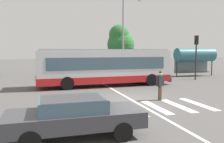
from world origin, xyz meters
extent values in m
plane|color=#514F4C|center=(0.00, 0.00, 0.00)|extent=(160.00, 160.00, 0.00)
cylinder|color=black|center=(3.20, 7.01, 0.50)|extent=(1.01, 0.34, 1.00)
cylinder|color=black|center=(3.30, 4.67, 0.50)|extent=(1.01, 0.34, 1.00)
cylinder|color=black|center=(-3.76, 6.72, 0.50)|extent=(1.01, 0.34, 1.00)
cylinder|color=black|center=(-3.66, 4.38, 0.50)|extent=(1.01, 0.34, 1.00)
cube|color=silver|center=(-0.45, 5.68, 1.62)|extent=(10.99, 3.01, 2.55)
cube|color=red|center=(-0.45, 5.68, 0.62)|extent=(11.10, 3.04, 0.55)
cube|color=#3D5666|center=(-0.45, 5.68, 1.93)|extent=(9.69, 3.00, 0.96)
cube|color=#3D5666|center=(5.00, 5.91, 1.83)|extent=(0.13, 2.24, 1.63)
cube|color=black|center=(5.00, 5.91, 2.72)|extent=(0.14, 1.94, 0.28)
cube|color=#99999E|center=(-0.45, 5.68, 2.98)|extent=(10.55, 2.78, 0.16)
cube|color=#28282B|center=(5.10, 5.92, 0.43)|extent=(0.23, 2.55, 0.36)
cylinder|color=brown|center=(1.26, -0.78, 0.42)|extent=(0.16, 0.16, 0.85)
cylinder|color=brown|center=(1.30, -0.90, 0.42)|extent=(0.16, 0.16, 0.85)
cube|color=#232328|center=(1.28, -0.84, 1.15)|extent=(0.45, 0.36, 0.60)
cylinder|color=#232328|center=(1.05, -0.90, 1.12)|extent=(0.10, 0.10, 0.55)
cylinder|color=#232328|center=(1.51, -0.77, 1.12)|extent=(0.10, 0.10, 0.55)
sphere|color=tan|center=(1.28, -0.84, 1.56)|extent=(0.22, 0.22, 0.22)
sphere|color=black|center=(1.28, -0.84, 1.63)|extent=(0.19, 0.19, 0.19)
cylinder|color=black|center=(-2.90, -4.65, 0.32)|extent=(0.64, 0.21, 0.64)
cylinder|color=black|center=(-2.87, -6.32, 0.32)|extent=(0.64, 0.21, 0.64)
cylinder|color=black|center=(-5.69, -4.69, 0.32)|extent=(0.64, 0.21, 0.64)
cylinder|color=black|center=(-5.66, -6.37, 0.32)|extent=(0.64, 0.21, 0.64)
cube|color=#38383D|center=(-4.28, -5.51, 0.64)|extent=(4.53, 1.89, 0.52)
cube|color=#3D5666|center=(-4.37, -5.51, 1.12)|extent=(2.18, 1.63, 0.44)
cube|color=#38383D|center=(-4.37, -5.51, 1.30)|extent=(2.00, 1.56, 0.09)
cylinder|color=black|center=(-4.92, 17.02, 0.32)|extent=(0.25, 0.65, 0.64)
cylinder|color=black|center=(-3.25, 17.15, 0.32)|extent=(0.25, 0.65, 0.64)
cylinder|color=black|center=(-4.71, 14.24, 0.32)|extent=(0.25, 0.65, 0.64)
cylinder|color=black|center=(-3.04, 14.36, 0.32)|extent=(0.25, 0.65, 0.64)
cube|color=#AD1E1E|center=(-3.98, 15.69, 0.64)|extent=(2.16, 4.63, 0.52)
cube|color=#3D5666|center=(-3.97, 15.60, 1.12)|extent=(1.76, 2.28, 0.44)
cube|color=#AD1E1E|center=(-3.97, 15.60, 1.30)|extent=(1.68, 2.09, 0.09)
cylinder|color=black|center=(-2.33, 16.93, 0.32)|extent=(0.25, 0.65, 0.64)
cylinder|color=black|center=(-0.66, 17.05, 0.32)|extent=(0.25, 0.65, 0.64)
cylinder|color=black|center=(-2.12, 14.14, 0.32)|extent=(0.25, 0.65, 0.64)
cylinder|color=black|center=(-0.45, 14.27, 0.32)|extent=(0.25, 0.65, 0.64)
cube|color=#B7BABF|center=(-1.39, 15.60, 0.64)|extent=(2.15, 4.62, 0.52)
cube|color=#3D5666|center=(-1.38, 15.51, 1.12)|extent=(1.76, 2.27, 0.44)
cube|color=#B7BABF|center=(-1.38, 15.51, 1.30)|extent=(1.67, 2.09, 0.09)
cylinder|color=black|center=(0.47, 17.03, 0.32)|extent=(0.22, 0.65, 0.64)
cylinder|color=black|center=(2.14, 17.09, 0.32)|extent=(0.22, 0.65, 0.64)
cylinder|color=black|center=(0.57, 14.24, 0.32)|extent=(0.22, 0.65, 0.64)
cylinder|color=black|center=(2.24, 14.31, 0.32)|extent=(0.22, 0.65, 0.64)
cube|color=#234293|center=(1.35, 15.67, 0.64)|extent=(1.99, 4.56, 0.52)
cube|color=#3D5666|center=(1.36, 15.58, 1.12)|extent=(1.68, 2.22, 0.44)
cube|color=#234293|center=(1.36, 15.58, 1.30)|extent=(1.60, 2.04, 0.09)
cylinder|color=black|center=(3.35, 17.44, 0.32)|extent=(0.23, 0.65, 0.64)
cylinder|color=black|center=(5.03, 17.52, 0.32)|extent=(0.23, 0.65, 0.64)
cylinder|color=black|center=(3.48, 14.66, 0.32)|extent=(0.23, 0.65, 0.64)
cylinder|color=black|center=(5.15, 14.73, 0.32)|extent=(0.23, 0.65, 0.64)
cube|color=black|center=(4.25, 16.09, 0.64)|extent=(2.02, 4.58, 0.52)
cube|color=#3D5666|center=(4.26, 16.00, 1.12)|extent=(1.70, 2.23, 0.44)
cube|color=black|center=(4.26, 16.00, 1.30)|extent=(1.62, 2.05, 0.09)
cylinder|color=#28282B|center=(9.44, 7.27, 1.78)|extent=(0.14, 0.14, 3.55)
cube|color=black|center=(9.44, 7.27, 4.00)|extent=(0.28, 0.32, 0.90)
cylinder|color=red|center=(9.27, 7.27, 4.27)|extent=(0.04, 0.20, 0.20)
cylinder|color=#463707|center=(9.27, 7.27, 3.97)|extent=(0.04, 0.20, 0.20)
cylinder|color=#093B10|center=(9.27, 7.27, 3.67)|extent=(0.04, 0.20, 0.20)
cylinder|color=#28282B|center=(9.22, 10.44, 1.15)|extent=(0.12, 0.12, 2.30)
cylinder|color=#28282B|center=(13.92, 10.44, 1.15)|extent=(0.12, 0.12, 2.30)
cube|color=slate|center=(11.57, 11.14, 1.26)|extent=(4.51, 0.04, 1.93)
cylinder|color=#2D6670|center=(11.57, 10.44, 2.48)|extent=(4.80, 1.54, 1.54)
cube|color=#4C3823|center=(11.57, 10.44, 0.45)|extent=(3.76, 0.36, 0.08)
cylinder|color=#939399|center=(3.20, 11.76, 4.43)|extent=(0.20, 0.20, 8.85)
ellipsoid|color=silver|center=(5.18, 11.76, 8.57)|extent=(0.60, 0.32, 0.20)
cylinder|color=brown|center=(5.34, 19.20, 1.24)|extent=(0.36, 0.36, 2.48)
sphere|color=#2D7033|center=(5.34, 19.20, 3.85)|extent=(3.91, 3.91, 3.91)
sphere|color=#2D7033|center=(5.04, 19.07, 5.22)|extent=(2.93, 2.93, 2.93)
cube|color=silver|center=(-3.55, -2.36, 0.00)|extent=(0.45, 3.15, 0.01)
cube|color=silver|center=(-2.28, -2.36, 0.00)|extent=(0.45, 3.15, 0.01)
cube|color=silver|center=(-1.01, -2.36, 0.00)|extent=(0.45, 3.15, 0.01)
cube|color=silver|center=(0.26, -2.36, 0.00)|extent=(0.45, 3.15, 0.01)
cube|color=silver|center=(1.52, -2.36, 0.00)|extent=(0.45, 3.15, 0.01)
cube|color=silver|center=(2.79, -2.36, 0.00)|extent=(0.45, 3.15, 0.01)
cube|color=silver|center=(-0.31, 2.00, 0.00)|extent=(0.16, 24.00, 0.01)
camera|label=1|loc=(-5.19, -13.25, 2.88)|focal=37.72mm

